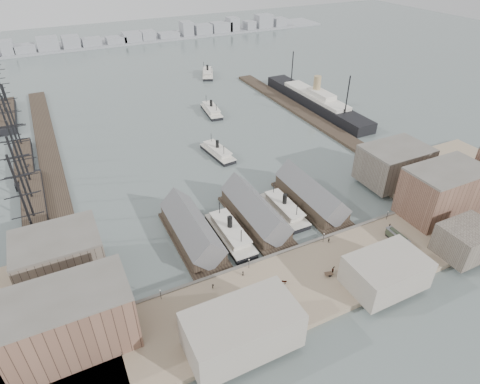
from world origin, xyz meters
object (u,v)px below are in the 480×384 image
ferry_docked_west (230,233)px  tram (397,238)px  ocean_steamer (316,100)px  horse_cart_left (188,317)px  horse_cart_right (333,271)px  horse_cart_center (283,284)px

ferry_docked_west → tram: (51.66, -30.69, 1.40)m
ocean_steamer → tram: size_ratio=9.93×
horse_cart_left → horse_cart_right: bearing=-76.4°
tram → horse_cart_left: tram is taller
tram → horse_cart_right: 30.29m
ocean_steamer → horse_cart_left: bearing=-136.8°
ferry_docked_west → horse_cart_left: ferry_docked_west is taller
horse_cart_right → ferry_docked_west: bearing=47.2°
horse_cart_left → horse_cart_right: horse_cart_right is taller
ferry_docked_west → horse_cart_right: ferry_docked_west is taller
tram → ocean_steamer: bearing=67.9°
horse_cart_center → horse_cart_right: 17.69m
ocean_steamer → horse_cart_left: (-132.28, -124.37, -1.47)m
horse_cart_left → ocean_steamer: bearing=-29.0°
tram → horse_cart_left: (-78.93, 1.15, -1.03)m
ferry_docked_west → ocean_steamer: ocean_steamer is taller
horse_cart_center → horse_cart_right: horse_cart_right is taller
ferry_docked_west → horse_cart_left: size_ratio=6.03×
ferry_docked_west → tram: ferry_docked_west is taller
ocean_steamer → tram: (-53.34, -125.52, -0.44)m
horse_cart_center → ocean_steamer: bearing=-7.9°
ocean_steamer → horse_cart_center: 161.11m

